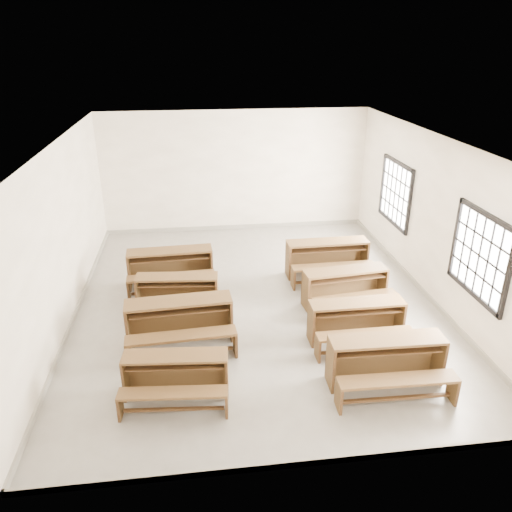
{
  "coord_description": "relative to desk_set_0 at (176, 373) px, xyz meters",
  "views": [
    {
      "loc": [
        -1.13,
        -8.72,
        4.85
      ],
      "look_at": [
        0.0,
        0.0,
        1.0
      ],
      "focal_mm": 35.0,
      "sensor_mm": 36.0,
      "label": 1
    }
  ],
  "objects": [
    {
      "name": "desk_set_4",
      "position": [
        3.13,
        -0.13,
        0.06
      ],
      "size": [
        1.75,
        0.94,
        0.78
      ],
      "rotation": [
        0.0,
        0.0,
        -0.02
      ],
      "color": "brown",
      "rests_on": "ground"
    },
    {
      "name": "desk_set_6",
      "position": [
        3.25,
        2.34,
        0.04
      ],
      "size": [
        1.74,
        1.03,
        0.74
      ],
      "rotation": [
        0.0,
        0.0,
        0.11
      ],
      "color": "brown",
      "rests_on": "ground"
    },
    {
      "name": "desk_set_2",
      "position": [
        -0.02,
        2.57,
        0.01
      ],
      "size": [
        1.63,
        0.95,
        0.7
      ],
      "rotation": [
        0.0,
        0.0,
        -0.09
      ],
      "color": "brown",
      "rests_on": "ground"
    },
    {
      "name": "desk_set_5",
      "position": [
        3.07,
        1.08,
        0.03
      ],
      "size": [
        1.64,
        0.86,
        0.74
      ],
      "rotation": [
        0.0,
        0.0,
        0.01
      ],
      "color": "brown",
      "rests_on": "ground"
    },
    {
      "name": "room",
      "position": [
        1.61,
        2.69,
        1.75
      ],
      "size": [
        8.5,
        8.5,
        3.2
      ],
      "color": "gray",
      "rests_on": "ground"
    },
    {
      "name": "desk_set_1",
      "position": [
        0.05,
        1.39,
        0.07
      ],
      "size": [
        1.85,
        1.04,
        0.81
      ],
      "rotation": [
        0.0,
        0.0,
        0.06
      ],
      "color": "brown",
      "rests_on": "ground"
    },
    {
      "name": "desk_set_3",
      "position": [
        -0.17,
        3.65,
        0.07
      ],
      "size": [
        1.81,
        1.0,
        0.79
      ],
      "rotation": [
        0.0,
        0.0,
        0.05
      ],
      "color": "brown",
      "rests_on": "ground"
    },
    {
      "name": "desk_set_0",
      "position": [
        0.0,
        0.0,
        0.0
      ],
      "size": [
        1.58,
        0.91,
        0.68
      ],
      "rotation": [
        0.0,
        0.0,
        -0.09
      ],
      "color": "brown",
      "rests_on": "ground"
    },
    {
      "name": "desk_set_7",
      "position": [
        3.24,
        3.69,
        0.07
      ],
      "size": [
        1.79,
        0.95,
        0.8
      ],
      "rotation": [
        0.0,
        0.0,
        0.01
      ],
      "color": "brown",
      "rests_on": "ground"
    }
  ]
}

